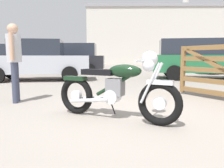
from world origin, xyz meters
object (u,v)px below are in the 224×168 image
Objects in this scene: white_estate_far at (38,60)px; dark_sedan_left at (72,58)px; vintage_motorcycle at (118,88)px; silver_sedan_mid at (25,58)px; pale_sedan_back at (73,58)px; bystander at (14,55)px; red_hatchback_near at (205,58)px.

dark_sedan_left is at bearing -94.69° from white_estate_far.
vintage_motorcycle is 0.49× the size of silver_sedan_mid.
vintage_motorcycle is 12.16m from silver_sedan_mid.
pale_sedan_back is (0.64, 4.21, 0.08)m from white_estate_far.
bystander is 8.68m from pale_sedan_back.
dark_sedan_left is at bearing -96.23° from bystander.
white_estate_far is 4.26m from pale_sedan_back.
red_hatchback_near is at bearing 177.10° from white_estate_far.
silver_sedan_mid is 5.58m from white_estate_far.
vintage_motorcycle is 0.48× the size of dark_sedan_left.
white_estate_far is (-1.11, 4.45, -0.18)m from bystander.
silver_sedan_mid is 0.89× the size of white_estate_far.
silver_sedan_mid is (-5.92, 10.61, 0.43)m from vintage_motorcycle.
white_estate_far reaches higher than vintage_motorcycle.
white_estate_far reaches higher than bystander.
white_estate_far is at bearing -61.14° from silver_sedan_mid.
silver_sedan_mid is at bearing -81.34° from bystander.
pale_sedan_back is at bearing 159.45° from red_hatchback_near.
red_hatchback_near is (9.79, -4.26, 0.02)m from silver_sedan_mid.
pale_sedan_back is at bearing -106.80° from white_estate_far.
bystander is 7.92m from red_hatchback_near.
red_hatchback_near is at bearing -51.85° from dark_sedan_left.
red_hatchback_near is (6.53, -3.55, 0.02)m from pale_sedan_back.
silver_sedan_mid reaches higher than bystander.
vintage_motorcycle is 1.15× the size of bystander.
silver_sedan_mid and dark_sedan_left have the same top height.
dark_sedan_left is at bearing 130.23° from vintage_motorcycle.
silver_sedan_mid is 0.99× the size of dark_sedan_left.
dark_sedan_left is 11.91m from red_hatchback_near.
bystander is at bearing -85.59° from dark_sedan_left.
white_estate_far is at bearing 80.27° from pale_sedan_back.
silver_sedan_mid is 10.68m from red_hatchback_near.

